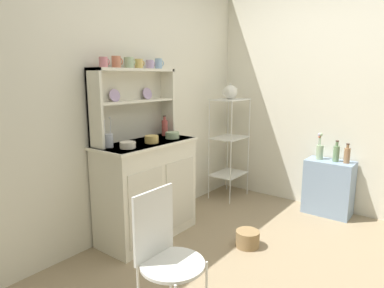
{
  "coord_description": "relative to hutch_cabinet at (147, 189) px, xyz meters",
  "views": [
    {
      "loc": [
        -2.19,
        -0.74,
        1.46
      ],
      "look_at": [
        0.24,
        1.12,
        0.85
      ],
      "focal_mm": 31.65,
      "sensor_mm": 36.0,
      "label": 1
    }
  ],
  "objects": [
    {
      "name": "ground_plane",
      "position": [
        0.11,
        -1.37,
        -0.46
      ],
      "size": [
        3.84,
        3.84,
        0.0
      ],
      "primitive_type": "plane",
      "color": "#998466",
      "rests_on": "ground"
    },
    {
      "name": "wall_back",
      "position": [
        0.11,
        0.26,
        0.79
      ],
      "size": [
        3.84,
        0.05,
        2.5
      ],
      "primitive_type": "cube",
      "color": "silver",
      "rests_on": "ground"
    },
    {
      "name": "wall_right",
      "position": [
        1.74,
        -1.37,
        0.79
      ],
      "size": [
        0.05,
        3.84,
        2.5
      ],
      "primitive_type": "cube",
      "color": "silver",
      "rests_on": "ground"
    },
    {
      "name": "hutch_cabinet",
      "position": [
        0.0,
        0.0,
        0.0
      ],
      "size": [
        0.95,
        0.45,
        0.89
      ],
      "color": "silver",
      "rests_on": "ground"
    },
    {
      "name": "hutch_shelf_unit",
      "position": [
        0.0,
        0.16,
        0.81
      ],
      "size": [
        0.88,
        0.18,
        0.64
      ],
      "color": "silver",
      "rests_on": "hutch_cabinet"
    },
    {
      "name": "bakers_rack",
      "position": [
        1.36,
        -0.04,
        0.29
      ],
      "size": [
        0.44,
        0.32,
        1.2
      ],
      "color": "silver",
      "rests_on": "ground"
    },
    {
      "name": "side_shelf_blue",
      "position": [
        1.55,
        -1.17,
        -0.16
      ],
      "size": [
        0.28,
        0.48,
        0.59
      ],
      "primitive_type": "cube",
      "color": "#849EBC",
      "rests_on": "ground"
    },
    {
      "name": "wire_chair",
      "position": [
        -0.8,
        -0.94,
        0.06
      ],
      "size": [
        0.36,
        0.36,
        0.85
      ],
      "rotation": [
        0.0,
        0.0,
        -0.01
      ],
      "color": "white",
      "rests_on": "ground"
    },
    {
      "name": "floor_basket",
      "position": [
        0.38,
        -0.84,
        -0.39
      ],
      "size": [
        0.21,
        0.21,
        0.14
      ],
      "primitive_type": "cylinder",
      "color": "#93754C",
      "rests_on": "ground"
    },
    {
      "name": "cup_rose_0",
      "position": [
        -0.32,
        0.12,
        1.11
      ],
      "size": [
        0.08,
        0.07,
        0.08
      ],
      "color": "#D17A84",
      "rests_on": "hutch_shelf_unit"
    },
    {
      "name": "cup_terracotta_1",
      "position": [
        -0.19,
        0.12,
        1.12
      ],
      "size": [
        0.09,
        0.07,
        0.09
      ],
      "color": "#C67556",
      "rests_on": "hutch_shelf_unit"
    },
    {
      "name": "cup_sage_2",
      "position": [
        -0.05,
        0.12,
        1.12
      ],
      "size": [
        0.09,
        0.08,
        0.09
      ],
      "color": "#9EB78E",
      "rests_on": "hutch_shelf_unit"
    },
    {
      "name": "cup_gold_3",
      "position": [
        0.06,
        0.12,
        1.11
      ],
      "size": [
        0.08,
        0.07,
        0.08
      ],
      "color": "#DBB760",
      "rests_on": "hutch_shelf_unit"
    },
    {
      "name": "cup_lilac_4",
      "position": [
        0.2,
        0.12,
        1.11
      ],
      "size": [
        0.09,
        0.07,
        0.08
      ],
      "color": "#B79ECC",
      "rests_on": "hutch_shelf_unit"
    },
    {
      "name": "cup_sky_5",
      "position": [
        0.32,
        0.12,
        1.12
      ],
      "size": [
        0.08,
        0.07,
        0.09
      ],
      "color": "#8EB2D1",
      "rests_on": "hutch_shelf_unit"
    },
    {
      "name": "bowl_mixing_large",
      "position": [
        -0.27,
        -0.07,
        0.46
      ],
      "size": [
        0.13,
        0.13,
        0.05
      ],
      "primitive_type": "cylinder",
      "color": "silver",
      "rests_on": "hutch_cabinet"
    },
    {
      "name": "bowl_floral_medium",
      "position": [
        -0.0,
        -0.07,
        0.47
      ],
      "size": [
        0.12,
        0.12,
        0.06
      ],
      "primitive_type": "cylinder",
      "color": "#DBB760",
      "rests_on": "hutch_cabinet"
    },
    {
      "name": "bowl_cream_small",
      "position": [
        0.27,
        -0.07,
        0.46
      ],
      "size": [
        0.13,
        0.13,
        0.06
      ],
      "primitive_type": "cylinder",
      "color": "#9EB78E",
      "rests_on": "hutch_cabinet"
    },
    {
      "name": "jam_bottle",
      "position": [
        0.35,
        0.09,
        0.52
      ],
      "size": [
        0.06,
        0.06,
        0.2
      ],
      "color": "#B74C47",
      "rests_on": "hutch_cabinet"
    },
    {
      "name": "utensil_jar",
      "position": [
        -0.35,
        0.08,
        0.49
      ],
      "size": [
        0.08,
        0.08,
        0.25
      ],
      "color": "#B2B7C6",
      "rests_on": "hutch_cabinet"
    },
    {
      "name": "porcelain_teapot",
      "position": [
        1.36,
        -0.04,
        0.82
      ],
      "size": [
        0.25,
        0.16,
        0.18
      ],
      "color": "white",
      "rests_on": "bakers_rack"
    },
    {
      "name": "flower_vase",
      "position": [
        1.55,
        -1.05,
        0.23
      ],
      "size": [
        0.07,
        0.07,
        0.29
      ],
      "color": "#9EB78E",
      "rests_on": "side_shelf_blue"
    },
    {
      "name": "oil_bottle",
      "position": [
        1.55,
        -1.22,
        0.22
      ],
      "size": [
        0.06,
        0.06,
        0.22
      ],
      "color": "#6B8C60",
      "rests_on": "side_shelf_blue"
    },
    {
      "name": "vinegar_bottle",
      "position": [
        1.55,
        -1.32,
        0.21
      ],
      "size": [
        0.06,
        0.06,
        0.21
      ],
      "color": "#99704C",
      "rests_on": "side_shelf_blue"
    }
  ]
}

